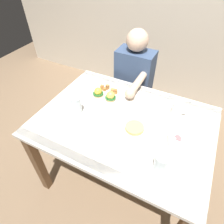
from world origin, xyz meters
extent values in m
plane|color=#7F664C|center=(0.00, 0.00, 0.00)|extent=(6.00, 6.00, 0.00)
cube|color=white|center=(0.00, 0.00, 0.73)|extent=(1.20, 0.90, 0.03)
cube|color=#4C6BB7|center=(0.00, -0.40, 0.74)|extent=(1.20, 0.06, 0.00)
cube|color=#4C6BB7|center=(0.00, 0.40, 0.74)|extent=(1.20, 0.06, 0.00)
cube|color=brown|center=(-0.55, -0.40, 0.36)|extent=(0.06, 0.06, 0.71)
cube|color=brown|center=(-0.55, 0.40, 0.36)|extent=(0.06, 0.06, 0.71)
cube|color=brown|center=(0.55, 0.40, 0.36)|extent=(0.06, 0.06, 0.71)
cylinder|color=white|center=(-0.24, 0.16, 0.75)|extent=(0.27, 0.27, 0.01)
cylinder|color=tan|center=(-0.29, 0.15, 0.76)|extent=(0.08, 0.08, 0.02)
cylinder|color=#236028|center=(-0.29, 0.15, 0.78)|extent=(0.08, 0.08, 0.01)
sphere|color=yellow|center=(-0.29, 0.15, 0.80)|extent=(0.06, 0.06, 0.06)
cylinder|color=tan|center=(-0.18, 0.15, 0.76)|extent=(0.08, 0.08, 0.02)
cylinder|color=#236028|center=(-0.18, 0.15, 0.78)|extent=(0.08, 0.08, 0.01)
sphere|color=#F7DB56|center=(-0.18, 0.15, 0.80)|extent=(0.06, 0.06, 0.06)
cube|color=#B77A42|center=(-0.27, 0.26, 0.77)|extent=(0.03, 0.03, 0.04)
cube|color=#B77A42|center=(-0.21, 0.24, 0.77)|extent=(0.04, 0.04, 0.03)
cube|color=tan|center=(-0.22, 0.25, 0.77)|extent=(0.03, 0.03, 0.02)
cube|color=tan|center=(-0.20, 0.24, 0.77)|extent=(0.04, 0.04, 0.03)
cube|color=#AD7038|center=(-0.31, 0.24, 0.77)|extent=(0.03, 0.03, 0.04)
cube|color=#AD7038|center=(-0.28, 0.23, 0.77)|extent=(0.03, 0.03, 0.03)
cube|color=tan|center=(-0.18, 0.24, 0.77)|extent=(0.04, 0.04, 0.02)
cube|color=#AD7038|center=(-0.18, 0.23, 0.77)|extent=(0.03, 0.03, 0.04)
cylinder|color=white|center=(0.37, -0.03, 0.74)|extent=(0.10, 0.10, 0.01)
cylinder|color=white|center=(0.37, -0.03, 0.77)|extent=(0.12, 0.12, 0.04)
cube|color=#F4DB66|center=(0.39, -0.03, 0.78)|extent=(0.04, 0.04, 0.03)
cube|color=#EA6B70|center=(0.37, -0.03, 0.79)|extent=(0.04, 0.04, 0.03)
cube|color=#F4A85B|center=(0.36, -0.01, 0.77)|extent=(0.04, 0.04, 0.03)
cube|color=#EA6B70|center=(0.36, -0.04, 0.77)|extent=(0.04, 0.04, 0.03)
cube|color=#EA6B70|center=(0.38, -0.05, 0.79)|extent=(0.03, 0.03, 0.03)
cube|color=#EA6B70|center=(0.36, -0.03, 0.77)|extent=(0.03, 0.03, 0.03)
cube|color=#EA6B70|center=(0.38, 0.00, 0.77)|extent=(0.04, 0.04, 0.03)
cube|color=#F4A85B|center=(0.37, -0.02, 0.77)|extent=(0.04, 0.04, 0.03)
cylinder|color=white|center=(0.31, 0.23, 0.79)|extent=(0.08, 0.08, 0.09)
cylinder|color=black|center=(0.31, 0.23, 0.83)|extent=(0.07, 0.07, 0.01)
torus|color=white|center=(0.35, 0.23, 0.79)|extent=(0.06, 0.01, 0.06)
cube|color=silver|center=(0.03, 0.17, 0.74)|extent=(0.12, 0.01, 0.00)
cube|color=silver|center=(0.10, 0.17, 0.74)|extent=(0.04, 0.02, 0.00)
cylinder|color=silver|center=(0.33, -0.26, 0.80)|extent=(0.07, 0.07, 0.11)
cylinder|color=silver|center=(0.33, -0.26, 0.78)|extent=(0.07, 0.07, 0.07)
cylinder|color=silver|center=(-0.34, -0.08, 0.81)|extent=(0.07, 0.07, 0.13)
cylinder|color=silver|center=(-0.34, -0.08, 0.78)|extent=(0.06, 0.06, 0.09)
cylinder|color=white|center=(0.10, -0.05, 0.75)|extent=(0.20, 0.20, 0.01)
cylinder|color=#DBBC70|center=(0.10, -0.05, 0.76)|extent=(0.12, 0.12, 0.02)
cylinder|color=#33333D|center=(-0.27, 0.53, 0.23)|extent=(0.11, 0.11, 0.45)
cylinder|color=#33333D|center=(-0.09, 0.53, 0.23)|extent=(0.11, 0.11, 0.45)
cube|color=#384C70|center=(-0.18, 0.63, 0.70)|extent=(0.34, 0.20, 0.50)
sphere|color=beige|center=(-0.18, 0.63, 1.04)|extent=(0.19, 0.19, 0.19)
cylinder|color=beige|center=(-0.06, 0.38, 0.80)|extent=(0.06, 0.30, 0.06)
sphere|color=beige|center=(-0.06, 0.23, 0.80)|extent=(0.08, 0.08, 0.08)
camera|label=1|loc=(0.36, -0.88, 1.70)|focal=30.93mm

